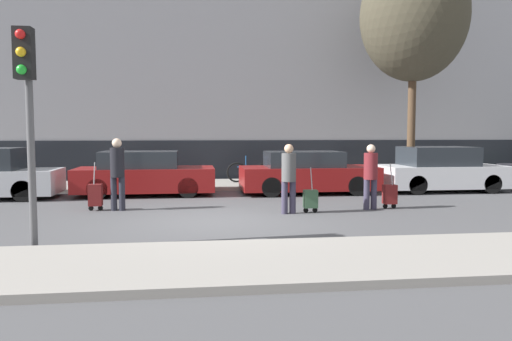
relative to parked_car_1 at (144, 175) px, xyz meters
name	(u,v)px	position (x,y,z in m)	size (l,w,h in m)	color
ground_plane	(216,221)	(1.94, -4.72, -0.64)	(80.00, 80.00, 0.00)	#4C4C4F
sidewalk_near	(229,263)	(1.94, -8.47, -0.58)	(28.00, 2.50, 0.12)	gray
sidewalk_far	(206,185)	(1.94, 2.28, -0.58)	(28.00, 3.00, 0.12)	gray
building_facade	(202,20)	(1.94, 6.10, 5.99)	(28.00, 3.31, 13.28)	gray
parked_car_1	(144,175)	(0.00, 0.00, 0.00)	(4.15, 1.76, 1.35)	maroon
parked_car_2	(307,174)	(5.04, -0.19, -0.01)	(4.23, 1.76, 1.32)	maroon
parked_car_3	(440,171)	(9.49, -0.15, 0.04)	(3.96, 1.85, 1.45)	silver
pedestrian_left	(117,170)	(-0.36, -2.96, 0.38)	(0.35, 0.34, 1.77)	#23232D
trolley_left	(95,195)	(-0.91, -2.90, -0.25)	(0.34, 0.29, 1.19)	maroon
pedestrian_center	(289,174)	(3.70, -3.96, 0.29)	(0.35, 0.34, 1.64)	#383347
trolley_center	(310,199)	(4.24, -3.89, -0.31)	(0.34, 0.29, 1.09)	#335138
pedestrian_right	(371,173)	(5.84, -3.59, 0.28)	(0.35, 0.34, 1.62)	#383347
trolley_right	(390,194)	(6.38, -3.51, -0.28)	(0.34, 0.29, 1.14)	maroon
traffic_light	(27,93)	(-1.14, -7.09, 1.90)	(0.28, 0.47, 3.54)	#515154
parked_bicycle	(251,172)	(3.57, 2.38, -0.14)	(1.77, 0.06, 0.96)	black
bare_tree_near_crossing	(414,16)	(9.24, 1.57, 5.35)	(3.75, 3.75, 8.18)	#4C3826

